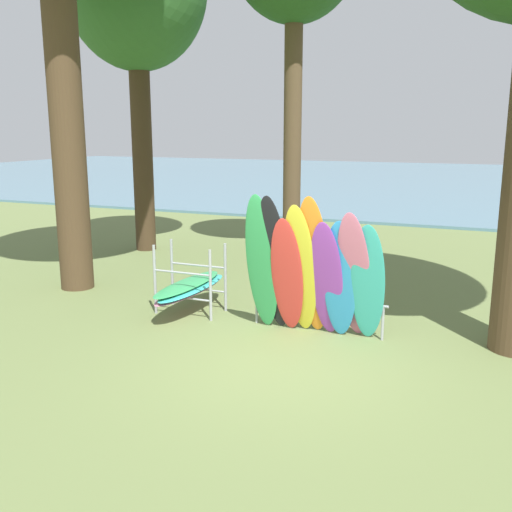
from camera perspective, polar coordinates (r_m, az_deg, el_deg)
The scene contains 4 objects.
ground_plane at distance 8.53m, azimuth 2.55°, elevation -10.08°, with size 80.00×80.00×0.00m, color olive.
lake_water at distance 38.13m, azimuth 18.31°, elevation 6.96°, with size 80.00×36.00×0.10m, color slate.
leaning_board_pile at distance 9.17m, azimuth 5.46°, elevation -1.66°, with size 2.30×0.80×2.29m.
board_storage_rack at distance 10.55m, azimuth -6.47°, elevation -2.99°, with size 1.15×2.12×1.25m.
Camera 1 is at (2.63, -7.43, 3.26)m, focal length 41.02 mm.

